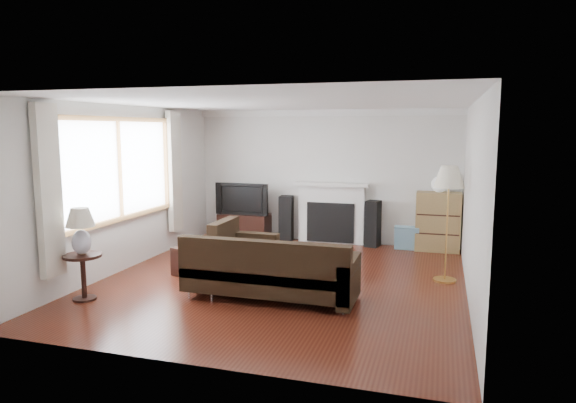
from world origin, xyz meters
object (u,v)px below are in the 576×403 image
(sectional_sofa, at_px, (271,269))
(bookshelf, at_px, (438,222))
(coffee_table, at_px, (309,262))
(floor_lamp, at_px, (447,224))
(tv_stand, at_px, (244,226))
(side_table, at_px, (84,277))

(sectional_sofa, bearing_deg, bookshelf, 58.62)
(coffee_table, bearing_deg, floor_lamp, 31.85)
(bookshelf, distance_m, sectional_sofa, 3.85)
(tv_stand, xyz_separation_m, side_table, (-0.59, -4.00, 0.05))
(bookshelf, height_order, side_table, bookshelf)
(bookshelf, bearing_deg, sectional_sofa, -121.38)
(tv_stand, height_order, coffee_table, tv_stand)
(floor_lamp, bearing_deg, side_table, -153.72)
(coffee_table, bearing_deg, sectional_sofa, -75.57)
(sectional_sofa, relative_size, floor_lamp, 1.44)
(sectional_sofa, distance_m, floor_lamp, 2.59)
(floor_lamp, distance_m, side_table, 4.90)
(tv_stand, relative_size, floor_lamp, 0.60)
(sectional_sofa, height_order, floor_lamp, floor_lamp)
(floor_lamp, bearing_deg, bookshelf, 93.97)
(coffee_table, height_order, floor_lamp, floor_lamp)
(sectional_sofa, distance_m, side_table, 2.36)
(tv_stand, xyz_separation_m, sectional_sofa, (1.65, -3.25, 0.13))
(bookshelf, xyz_separation_m, coffee_table, (-1.80, -2.13, -0.33))
(tv_stand, distance_m, bookshelf, 3.66)
(coffee_table, xyz_separation_m, side_table, (-2.44, -1.90, 0.10))
(floor_lamp, height_order, side_table, floor_lamp)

